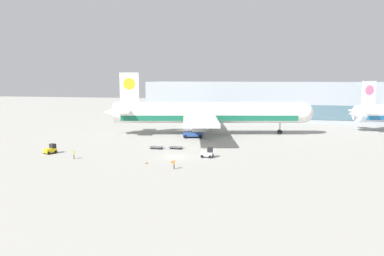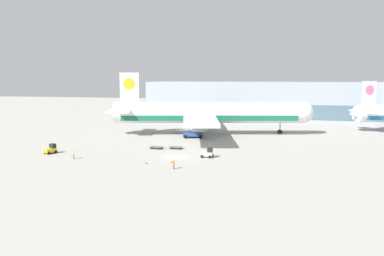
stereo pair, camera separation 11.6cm
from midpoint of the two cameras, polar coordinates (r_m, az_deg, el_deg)
ground_plane at (r=74.61m, az=-2.59°, el=-4.45°), size 400.00×400.00×0.00m
terminal_building at (r=142.37m, az=11.65°, el=4.06°), size 90.00×18.20×14.00m
airplane_main at (r=103.38m, az=2.20°, el=2.24°), size 57.37×48.61×17.00m
scissor_lift_loader at (r=98.15m, az=0.15°, el=-0.28°), size 5.72×4.30×5.36m
baggage_tug_foreground at (r=74.16m, az=2.45°, el=-3.83°), size 2.52×1.73×2.00m
baggage_tug_mid at (r=83.16m, az=-20.67°, el=-3.06°), size 2.39×2.80×2.00m
baggage_dolly_lead at (r=83.32m, az=-5.42°, el=-2.91°), size 3.76×1.76×0.48m
baggage_dolly_second at (r=82.97m, az=-2.45°, el=-2.93°), size 3.76×1.76×0.48m
ground_crew_near at (r=76.29m, az=-17.52°, el=-3.76°), size 0.36×0.51×1.73m
ground_crew_far at (r=64.92m, az=-2.74°, el=-5.38°), size 0.34×0.53×1.74m
traffic_cone_near at (r=69.80m, az=-3.04°, el=-5.03°), size 0.40×0.40×0.68m
traffic_cone_far at (r=69.46m, az=-6.93°, el=-5.16°), size 0.40×0.40×0.61m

